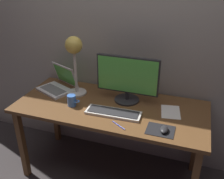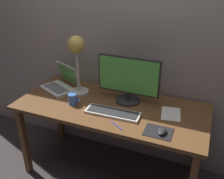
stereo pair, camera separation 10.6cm
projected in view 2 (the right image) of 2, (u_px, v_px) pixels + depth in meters
name	position (u px, v px, depth m)	size (l,w,h in m)	color
ground_plane	(111.00, 171.00, 2.47)	(4.80, 4.80, 0.00)	#383333
back_wall	(128.00, 29.00, 2.22)	(4.80, 0.06, 2.60)	#9E998E
desk	(111.00, 114.00, 2.17)	(1.60, 0.70, 0.74)	brown
monitor	(128.00, 78.00, 2.11)	(0.53, 0.22, 0.40)	#28282B
keyboard_main	(113.00, 113.00, 2.01)	(0.44, 0.15, 0.03)	silver
laptop	(62.00, 81.00, 2.42)	(0.39, 0.38, 0.23)	silver
desk_lamp	(76.00, 52.00, 2.18)	(0.18, 0.18, 0.53)	beige
mousepad	(158.00, 132.00, 1.80)	(0.20, 0.16, 0.00)	black
mouse	(162.00, 131.00, 1.78)	(0.06, 0.10, 0.03)	#28282B
coffee_mug	(73.00, 99.00, 2.14)	(0.11, 0.07, 0.10)	#3F72CC
paper_sheet_near_mouse	(171.00, 114.00, 2.02)	(0.15, 0.21, 0.00)	white
pen	(117.00, 126.00, 1.87)	(0.01, 0.01, 0.14)	#2633A5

